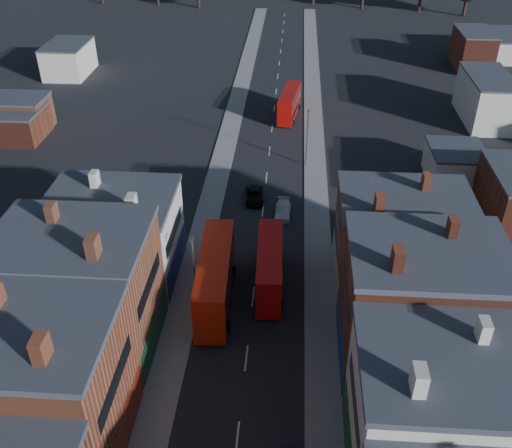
# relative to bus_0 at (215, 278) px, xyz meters

# --- Properties ---
(pavement_west) EXTENTS (3.00, 200.00, 0.12)m
(pavement_west) POSITION_rel_bus_0_xyz_m (-3.00, 18.88, -2.86)
(pavement_west) COLOR gray
(pavement_west) RESTS_ON ground
(pavement_east) EXTENTS (3.00, 200.00, 0.12)m
(pavement_east) POSITION_rel_bus_0_xyz_m (10.00, 18.88, -2.86)
(pavement_east) COLOR gray
(pavement_east) RESTS_ON ground
(lamp_post_2) EXTENTS (0.25, 0.70, 8.12)m
(lamp_post_2) POSITION_rel_bus_0_xyz_m (-1.70, -1.12, 1.78)
(lamp_post_2) COLOR slate
(lamp_post_2) RESTS_ON ground
(lamp_post_3) EXTENTS (0.25, 0.70, 8.12)m
(lamp_post_3) POSITION_rel_bus_0_xyz_m (8.70, 28.88, 1.78)
(lamp_post_3) COLOR slate
(lamp_post_3) RESTS_ON ground
(bus_0) EXTENTS (3.56, 12.64, 5.41)m
(bus_0) POSITION_rel_bus_0_xyz_m (0.00, 0.00, 0.00)
(bus_0) COLOR #BA1E0A
(bus_0) RESTS_ON ground
(bus_1) EXTENTS (2.91, 10.64, 4.57)m
(bus_1) POSITION_rel_bus_0_xyz_m (5.00, 2.66, -0.46)
(bus_1) COLOR red
(bus_1) RESTS_ON ground
(bus_2) EXTENTS (3.64, 10.23, 4.32)m
(bus_2) POSITION_rel_bus_0_xyz_m (6.04, 45.57, -0.59)
(bus_2) COLOR #A30B07
(bus_2) RESTS_ON ground
(car_2) EXTENTS (2.61, 4.96, 1.33)m
(car_2) POSITION_rel_bus_0_xyz_m (2.30, 19.04, -2.25)
(car_2) COLOR black
(car_2) RESTS_ON ground
(car_3) EXTENTS (1.93, 4.50, 1.29)m
(car_3) POSITION_rel_bus_0_xyz_m (5.94, 15.97, -2.28)
(car_3) COLOR white
(car_3) RESTS_ON ground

